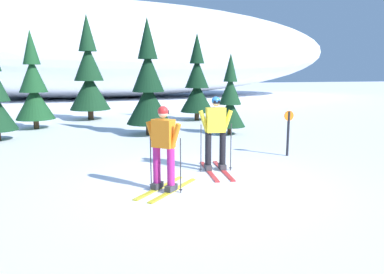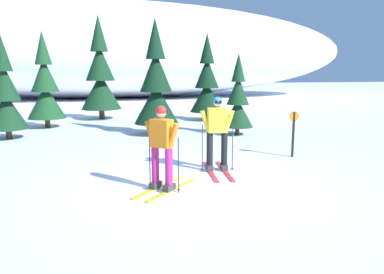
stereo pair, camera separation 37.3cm
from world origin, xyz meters
name	(u,v)px [view 2 (the right image)]	position (x,y,z in m)	size (l,w,h in m)	color
ground_plane	(200,182)	(0.00, 0.00, 0.00)	(120.00, 120.00, 0.00)	white
skier_yellow_jacket	(217,132)	(0.61, 0.80, 0.93)	(0.82, 1.78, 1.76)	red
skier_orange_jacket	(162,147)	(-0.84, -0.39, 0.88)	(1.46, 1.53, 1.69)	gold
pine_tree_far_left	(6,96)	(-5.37, 6.29, 1.49)	(1.37, 1.37, 3.55)	#47301E
pine_tree_left	(45,88)	(-4.50, 8.75, 1.65)	(1.53, 1.53, 3.95)	#47301E
pine_tree_center_left	(100,76)	(-2.37, 11.12, 2.07)	(1.91, 1.91, 4.96)	#47301E
pine_tree_center_right	(156,87)	(-0.23, 6.16, 1.77)	(1.63, 1.63, 4.22)	#47301E
pine_tree_right	(207,84)	(2.56, 9.67, 1.71)	(1.58, 1.58, 4.09)	#47301E
pine_tree_far_right	(238,101)	(2.69, 5.49, 1.25)	(1.15, 1.15, 2.98)	#47301E
snow_ridge_background	(103,50)	(-2.54, 26.23, 4.08)	(43.98, 15.30, 8.16)	white
trail_marker_post	(293,131)	(3.04, 1.78, 0.73)	(0.28, 0.07, 1.27)	black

